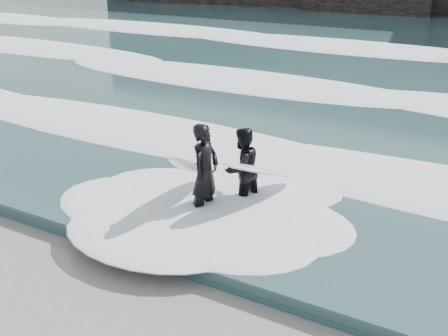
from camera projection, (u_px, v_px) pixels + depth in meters
The scene contains 6 objects.
sea at pixel (443, 45), 30.38m from camera, with size 90.00×52.00×0.30m, color #28474B.
foam_near at pixel (293, 145), 14.26m from camera, with size 60.00×3.20×0.20m, color white.
foam_mid at pixel (373, 88), 19.86m from camera, with size 60.00×4.00×0.24m, color white.
foam_far at pixel (428, 50), 27.06m from camera, with size 60.00×4.80×0.30m, color white.
surfer_left at pixel (202, 172), 10.95m from camera, with size 1.23×2.07×1.99m.
surfer_right at pixel (245, 169), 11.40m from camera, with size 1.43×2.29×1.75m.
Camera 1 is at (5.33, -3.50, 5.10)m, focal length 45.00 mm.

